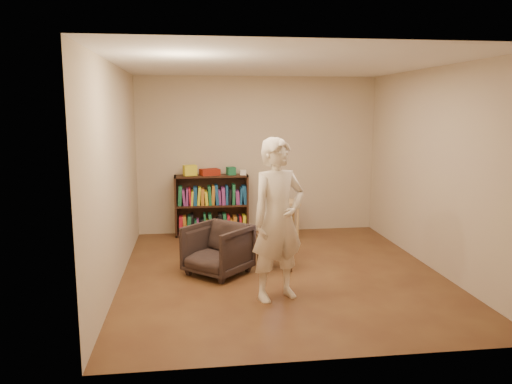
{
  "coord_description": "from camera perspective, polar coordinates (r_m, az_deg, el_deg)",
  "views": [
    {
      "loc": [
        -1.11,
        -6.02,
        2.08
      ],
      "look_at": [
        -0.28,
        0.35,
        1.0
      ],
      "focal_mm": 35.0,
      "sensor_mm": 36.0,
      "label": 1
    }
  ],
  "objects": [
    {
      "name": "box_green",
      "position": [
        8.19,
        -2.88,
        2.42
      ],
      "size": [
        0.16,
        0.16,
        0.13
      ],
      "primitive_type": "cube",
      "rotation": [
        0.0,
        0.0,
        0.26
      ],
      "color": "#1A653D",
      "rests_on": "bookshelf"
    },
    {
      "name": "wall_back",
      "position": [
        8.38,
        0.2,
        4.22
      ],
      "size": [
        4.0,
        0.0,
        4.0
      ],
      "primitive_type": "plane",
      "rotation": [
        1.57,
        0.0,
        0.0
      ],
      "color": "#BDA58F",
      "rests_on": "floor"
    },
    {
      "name": "box_yellow",
      "position": [
        8.18,
        -7.55,
        2.48
      ],
      "size": [
        0.23,
        0.19,
        0.17
      ],
      "primitive_type": "cube",
      "rotation": [
        0.0,
        0.0,
        0.25
      ],
      "color": "yellow",
      "rests_on": "bookshelf"
    },
    {
      "name": "wall_right",
      "position": [
        6.83,
        19.75,
        2.43
      ],
      "size": [
        0.0,
        4.5,
        4.5
      ],
      "primitive_type": "plane",
      "rotation": [
        1.57,
        0.0,
        -1.57
      ],
      "color": "#BDA58F",
      "rests_on": "floor"
    },
    {
      "name": "bookshelf",
      "position": [
        8.29,
        -5.09,
        -1.9
      ],
      "size": [
        1.2,
        0.3,
        1.0
      ],
      "color": "black",
      "rests_on": "floor"
    },
    {
      "name": "floor",
      "position": [
        6.47,
        2.89,
        -9.21
      ],
      "size": [
        4.5,
        4.5,
        0.0
      ],
      "primitive_type": "plane",
      "color": "#492717",
      "rests_on": "ground"
    },
    {
      "name": "wall_left",
      "position": [
        6.14,
        -15.71,
        1.9
      ],
      "size": [
        0.0,
        4.5,
        4.5
      ],
      "primitive_type": "plane",
      "rotation": [
        1.57,
        0.0,
        1.57
      ],
      "color": "#BDA58F",
      "rests_on": "floor"
    },
    {
      "name": "stool",
      "position": [
        8.04,
        3.39,
        -1.87
      ],
      "size": [
        0.42,
        0.42,
        0.61
      ],
      "color": "#AB7853",
      "rests_on": "floor"
    },
    {
      "name": "person",
      "position": [
        5.41,
        2.54,
        -3.19
      ],
      "size": [
        0.76,
        0.65,
        1.78
      ],
      "primitive_type": "imported",
      "rotation": [
        0.0,
        0.0,
        0.41
      ],
      "color": "beige",
      "rests_on": "floor"
    },
    {
      "name": "armchair",
      "position": [
        6.34,
        -4.4,
        -6.57
      ],
      "size": [
        0.98,
        0.98,
        0.64
      ],
      "primitive_type": "imported",
      "rotation": [
        0.0,
        0.0,
        -0.75
      ],
      "color": "black",
      "rests_on": "floor"
    },
    {
      "name": "laptop",
      "position": [
        6.56,
        2.35,
        -4.48
      ],
      "size": [
        0.46,
        0.46,
        0.23
      ],
      "rotation": [
        0.0,
        0.0,
        -0.51
      ],
      "color": "#B0B0B5",
      "rests_on": "side_table"
    },
    {
      "name": "box_white",
      "position": [
        8.19,
        -1.5,
        2.25
      ],
      "size": [
        0.1,
        0.1,
        0.08
      ],
      "primitive_type": "cube",
      "rotation": [
        0.0,
        0.0,
        0.01
      ],
      "color": "white",
      "rests_on": "bookshelf"
    },
    {
      "name": "side_table",
      "position": [
        6.55,
        2.11,
        -5.65
      ],
      "size": [
        0.43,
        0.43,
        0.44
      ],
      "color": "black",
      "rests_on": "floor"
    },
    {
      "name": "ceiling",
      "position": [
        6.15,
        3.09,
        14.39
      ],
      "size": [
        4.5,
        4.5,
        0.0
      ],
      "primitive_type": "plane",
      "color": "white",
      "rests_on": "wall_back"
    },
    {
      "name": "red_cloth",
      "position": [
        8.18,
        -5.3,
        2.28
      ],
      "size": [
        0.35,
        0.29,
        0.1
      ],
      "primitive_type": "cube",
      "rotation": [
        0.0,
        0.0,
        0.26
      ],
      "color": "maroon",
      "rests_on": "bookshelf"
    }
  ]
}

